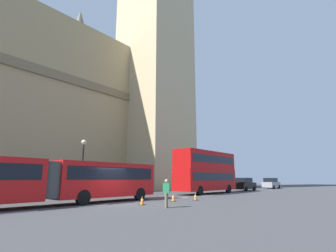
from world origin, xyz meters
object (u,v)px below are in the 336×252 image
object	(u,v)px
articulated_bus	(46,178)
traffic_cone_middle	(173,198)
sedan_trailing	(271,183)
traffic_cone_west	(142,201)
pedestrian_near_cones	(166,192)
traffic_cone_east	(195,197)
street_lamp	(82,164)
double_decker_bus	(206,170)
sedan_lead	(244,184)

from	to	relation	value
articulated_bus	traffic_cone_middle	size ratio (longest dim) A/B	29.89
sedan_trailing	traffic_cone_west	xyz separation A→B (m)	(-34.86, -3.71, -0.63)
traffic_cone_middle	pedestrian_near_cones	world-z (taller)	pedestrian_near_cones
articulated_bus	pedestrian_near_cones	distance (m)	7.83
articulated_bus	traffic_cone_middle	bearing A→B (deg)	-24.02
sedan_trailing	articulated_bus	bearing A→B (deg)	179.62
sedan_trailing	traffic_cone_middle	distance (m)	31.49
traffic_cone_west	traffic_cone_middle	world-z (taller)	same
traffic_cone_west	traffic_cone_east	distance (m)	5.47
street_lamp	pedestrian_near_cones	distance (m)	11.08
double_decker_bus	sedan_lead	world-z (taller)	double_decker_bus
traffic_cone_middle	street_lamp	xyz separation A→B (m)	(-3.09, 8.22, 2.77)
sedan_trailing	traffic_cone_west	world-z (taller)	sedan_trailing
sedan_lead	sedan_trailing	bearing A→B (deg)	-0.71
articulated_bus	double_decker_bus	distance (m)	19.02
articulated_bus	traffic_cone_east	bearing A→B (deg)	-23.68
sedan_trailing	pedestrian_near_cones	world-z (taller)	sedan_trailing
sedan_lead	street_lamp	bearing A→B (deg)	168.96
traffic_cone_west	double_decker_bus	bearing A→B (deg)	15.59
sedan_lead	traffic_cone_east	world-z (taller)	sedan_lead
traffic_cone_west	traffic_cone_east	bearing A→B (deg)	-5.34
articulated_bus	double_decker_bus	xyz separation A→B (m)	(19.00, 0.00, 0.96)
double_decker_bus	traffic_cone_east	size ratio (longest dim) A/B	17.10
double_decker_bus	street_lamp	size ratio (longest dim) A/B	1.88
articulated_bus	sedan_lead	size ratio (longest dim) A/B	3.94
traffic_cone_west	street_lamp	bearing A→B (deg)	86.81
traffic_cone_west	pedestrian_near_cones	size ratio (longest dim) A/B	0.34
sedan_lead	pedestrian_near_cones	bearing A→B (deg)	-165.76
articulated_bus	street_lamp	distance (m)	7.03
sedan_trailing	pedestrian_near_cones	bearing A→B (deg)	-170.18
traffic_cone_west	traffic_cone_middle	distance (m)	3.57
sedan_lead	street_lamp	distance (m)	24.30
sedan_lead	street_lamp	xyz separation A→B (m)	(-23.76, 4.64, 2.14)
articulated_bus	traffic_cone_east	xyz separation A→B (m)	(10.21, -4.48, -1.46)
double_decker_bus	street_lamp	xyz separation A→B (m)	(-13.76, 4.50, 0.35)
articulated_bus	pedestrian_near_cones	size ratio (longest dim) A/B	10.26
pedestrian_near_cones	traffic_cone_middle	bearing A→B (deg)	34.62
double_decker_bus	pedestrian_near_cones	size ratio (longest dim) A/B	5.87
articulated_bus	traffic_cone_middle	world-z (taller)	articulated_bus
traffic_cone_east	pedestrian_near_cones	world-z (taller)	pedestrian_near_cones
traffic_cone_west	street_lamp	distance (m)	8.93
traffic_cone_east	traffic_cone_middle	bearing A→B (deg)	157.83
sedan_lead	double_decker_bus	bearing A→B (deg)	179.25
traffic_cone_east	traffic_cone_west	bearing A→B (deg)	174.66
traffic_cone_west	traffic_cone_middle	xyz separation A→B (m)	(3.56, 0.26, 0.00)
articulated_bus	double_decker_bus	bearing A→B (deg)	0.01
sedan_lead	traffic_cone_west	distance (m)	24.54
pedestrian_near_cones	traffic_cone_east	bearing A→B (deg)	18.08
traffic_cone_middle	street_lamp	bearing A→B (deg)	110.60
sedan_lead	pedestrian_near_cones	distance (m)	25.25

